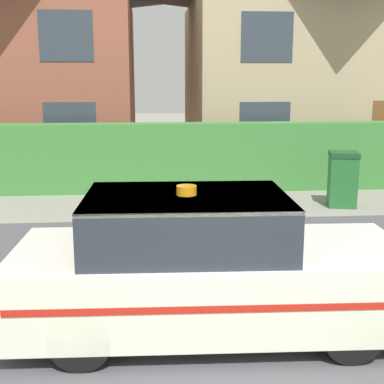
# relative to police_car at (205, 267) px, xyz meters

# --- Properties ---
(road_strip) EXTENTS (28.00, 6.07, 0.01)m
(road_strip) POSITION_rel_police_car_xyz_m (0.04, 1.61, -0.72)
(road_strip) COLOR #4C4C51
(road_strip) RESTS_ON ground
(garden_hedge) EXTENTS (13.59, 0.64, 1.65)m
(garden_hedge) POSITION_rel_police_car_xyz_m (0.07, 7.49, 0.10)
(garden_hedge) COLOR #3D7F38
(garden_hedge) RESTS_ON ground
(police_car) EXTENTS (4.20, 1.83, 1.60)m
(police_car) POSITION_rel_police_car_xyz_m (0.00, 0.00, 0.00)
(police_car) COLOR black
(police_car) RESTS_ON road_strip
(house_left) EXTENTS (7.54, 7.10, 7.16)m
(house_left) POSITION_rel_police_car_xyz_m (-4.61, 12.68, 2.93)
(house_left) COLOR #93513D
(house_left) RESTS_ON ground
(house_right) EXTENTS (8.03, 6.78, 7.67)m
(house_right) POSITION_rel_police_car_xyz_m (4.74, 12.35, 3.19)
(house_right) COLOR tan
(house_right) RESTS_ON ground
(wheelie_bin) EXTENTS (0.71, 0.72, 1.17)m
(wheelie_bin) POSITION_rel_police_car_xyz_m (3.56, 5.53, -0.13)
(wheelie_bin) COLOR #23662D
(wheelie_bin) RESTS_ON ground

